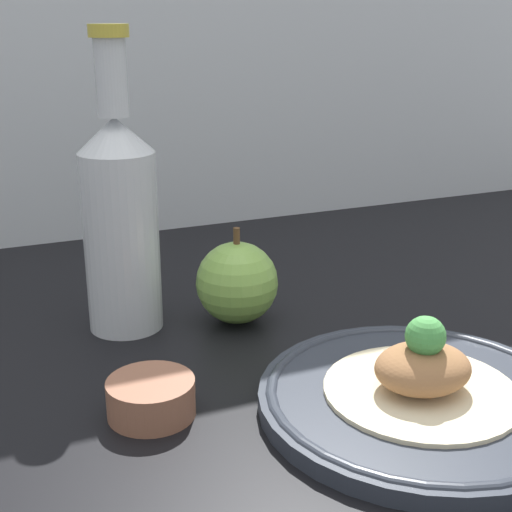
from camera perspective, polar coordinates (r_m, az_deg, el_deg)
ground_plane at (r=64.74cm, az=3.33°, el=-12.17°), size 180.00×110.00×4.00cm
plate at (r=61.88cm, az=13.00°, el=-11.07°), size 27.04×27.04×1.80cm
plated_food at (r=60.69cm, az=13.18°, el=-9.00°), size 16.15×16.15×6.84cm
cider_bottle at (r=72.95cm, az=-10.81°, el=3.08°), size 7.63×7.63×30.43cm
apple at (r=75.35cm, az=-1.53°, el=-2.13°), size 8.73×8.73×10.40cm
dipping_bowl at (r=59.92cm, az=-8.39°, el=-11.15°), size 7.26×7.26×3.12cm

